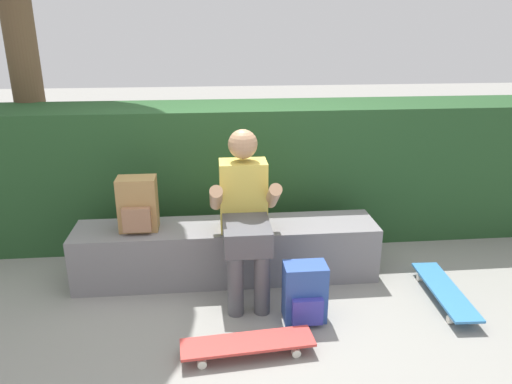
# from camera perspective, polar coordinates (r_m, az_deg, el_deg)

# --- Properties ---
(ground_plane) EXTENTS (24.00, 24.00, 0.00)m
(ground_plane) POSITION_cam_1_polar(r_m,az_deg,el_deg) (3.63, -3.11, -12.12)
(ground_plane) COLOR gray
(bench_main) EXTENTS (2.29, 0.44, 0.43)m
(bench_main) POSITION_cam_1_polar(r_m,az_deg,el_deg) (3.79, -3.39, -6.92)
(bench_main) COLOR slate
(bench_main) RESTS_ON ground
(person_skater) EXTENTS (0.49, 0.62, 1.18)m
(person_skater) POSITION_cam_1_polar(r_m,az_deg,el_deg) (3.43, -1.32, -2.14)
(person_skater) COLOR gold
(person_skater) RESTS_ON ground
(skateboard_near_person) EXTENTS (0.81, 0.26, 0.09)m
(skateboard_near_person) POSITION_cam_1_polar(r_m,az_deg,el_deg) (3.04, -0.98, -17.33)
(skateboard_near_person) COLOR #BC3833
(skateboard_near_person) RESTS_ON ground
(skateboard_beside_bench) EXTENTS (0.24, 0.81, 0.09)m
(skateboard_beside_bench) POSITION_cam_1_polar(r_m,az_deg,el_deg) (3.79, 21.23, -10.74)
(skateboard_beside_bench) COLOR teal
(skateboard_beside_bench) RESTS_ON ground
(backpack_on_bench) EXTENTS (0.28, 0.23, 0.40)m
(backpack_on_bench) POSITION_cam_1_polar(r_m,az_deg,el_deg) (3.66, -13.68, -1.49)
(backpack_on_bench) COLOR #A37A47
(backpack_on_bench) RESTS_ON bench_main
(backpack_on_ground) EXTENTS (0.28, 0.23, 0.40)m
(backpack_on_ground) POSITION_cam_1_polar(r_m,az_deg,el_deg) (3.30, 5.75, -11.74)
(backpack_on_ground) COLOR #2D4C99
(backpack_on_ground) RESTS_ON ground
(hedge_row) EXTENTS (5.93, 0.70, 1.21)m
(hedge_row) POSITION_cam_1_polar(r_m,az_deg,el_deg) (4.40, -3.51, 2.34)
(hedge_row) COLOR #214523
(hedge_row) RESTS_ON ground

